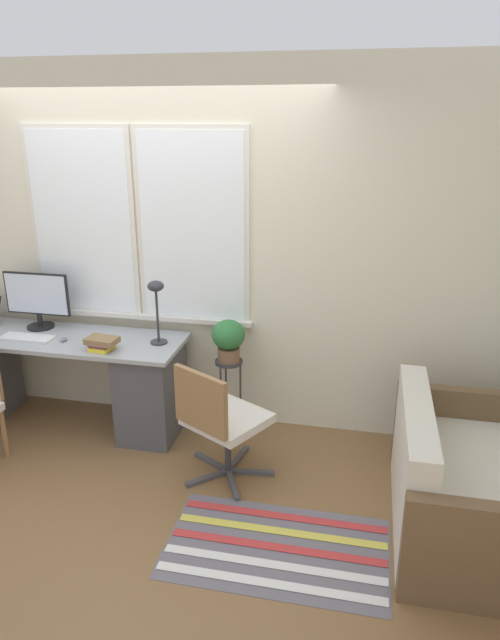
% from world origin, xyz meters
% --- Properties ---
extents(ground_plane, '(14.00, 14.00, 0.00)m').
position_xyz_m(ground_plane, '(0.00, 0.00, 0.00)').
color(ground_plane, brown).
extents(wall_back_with_window, '(9.00, 0.12, 2.70)m').
position_xyz_m(wall_back_with_window, '(-0.01, 0.68, 1.36)').
color(wall_back_with_window, beige).
rests_on(wall_back_with_window, ground_plane).
extents(desk, '(1.93, 0.60, 0.74)m').
position_xyz_m(desk, '(-0.73, 0.30, 0.39)').
color(desk, '#9EA3A8').
rests_on(desk, ground_plane).
extents(monitor, '(0.53, 0.21, 0.44)m').
position_xyz_m(monitor, '(-0.96, 0.45, 0.98)').
color(monitor, black).
rests_on(monitor, desk).
extents(keyboard, '(0.40, 0.14, 0.02)m').
position_xyz_m(keyboard, '(-0.92, 0.21, 0.75)').
color(keyboard, silver).
rests_on(keyboard, desk).
extents(mouse, '(0.04, 0.07, 0.03)m').
position_xyz_m(mouse, '(-0.63, 0.22, 0.75)').
color(mouse, slate).
rests_on(mouse, desk).
extents(desk_lamp, '(0.12, 0.12, 0.47)m').
position_xyz_m(desk_lamp, '(0.07, 0.34, 1.09)').
color(desk_lamp, '#2D2D33').
rests_on(desk_lamp, desk).
extents(book_stack, '(0.23, 0.17, 0.09)m').
position_xyz_m(book_stack, '(-0.28, 0.13, 0.79)').
color(book_stack, yellow).
rests_on(book_stack, desk).
extents(office_chair_swivel, '(0.63, 0.65, 0.84)m').
position_xyz_m(office_chair_swivel, '(0.66, -0.15, 0.44)').
color(office_chair_swivel, '#47474C').
rests_on(office_chair_swivel, ground_plane).
extents(couch_loveseat, '(0.84, 1.31, 0.78)m').
position_xyz_m(couch_loveseat, '(2.16, -0.34, 0.27)').
color(couch_loveseat, silver).
rests_on(couch_loveseat, ground_plane).
extents(plant_stand, '(0.21, 0.21, 0.60)m').
position_xyz_m(plant_stand, '(0.57, 0.43, 0.51)').
color(plant_stand, '#333338').
rests_on(plant_stand, ground_plane).
extents(potted_plant, '(0.24, 0.24, 0.32)m').
position_xyz_m(potted_plant, '(0.57, 0.43, 0.78)').
color(potted_plant, brown).
rests_on(potted_plant, plant_stand).
extents(floor_rug_striped, '(1.26, 0.74, 0.01)m').
position_xyz_m(floor_rug_striped, '(1.14, -0.74, 0.00)').
color(floor_rug_striped, slate).
rests_on(floor_rug_striped, ground_plane).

